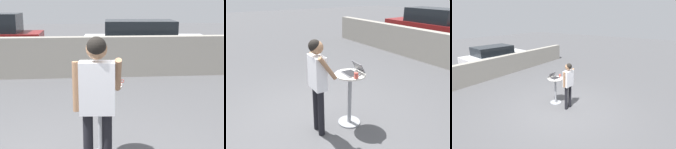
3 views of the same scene
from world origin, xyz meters
The scene contains 7 objects.
ground_plane centered at (0.00, 0.00, 0.00)m, with size 50.00×50.00×0.00m, color #4C4C4F.
pavement_kerb centered at (0.00, 5.16, 0.54)m, with size 12.88×0.35×1.09m.
cafe_table centered at (0.29, 0.59, 0.60)m, with size 0.56×0.56×1.00m.
laptop centered at (0.30, 0.65, 1.04)m, with size 0.34×0.36×0.19m.
coffee_mug centered at (0.52, 0.55, 1.05)m, with size 0.11×0.07×0.10m.
standing_person centered at (0.23, -0.03, 1.06)m, with size 0.53×0.36×1.68m.
parked_car_near_street centered at (2.04, 6.89, 0.72)m, with size 4.17×2.03×1.41m.
Camera 3 is at (-4.48, -3.19, 3.14)m, focal length 28.00 mm.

